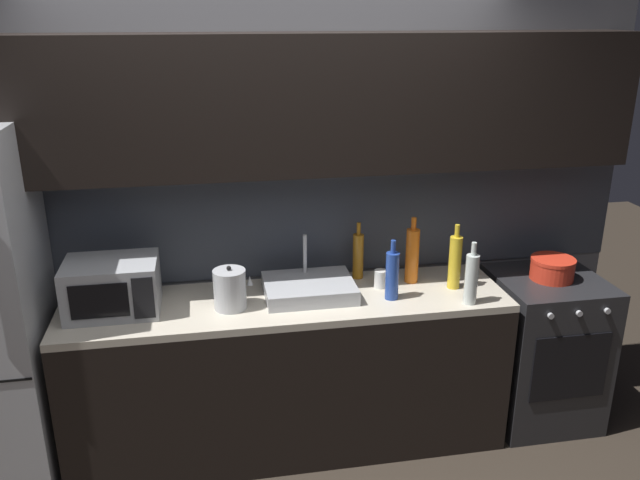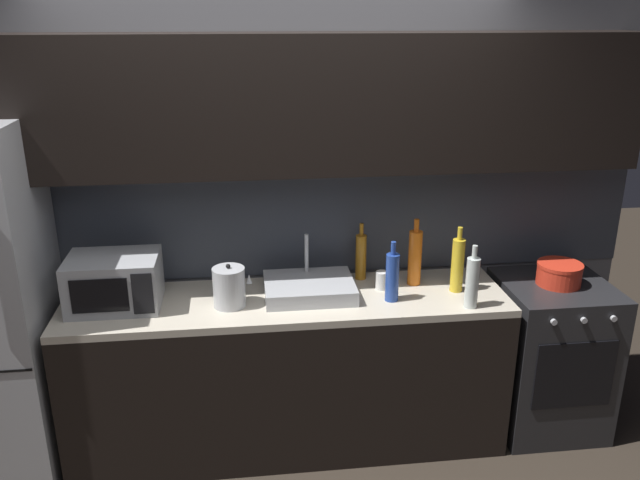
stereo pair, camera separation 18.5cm
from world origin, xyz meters
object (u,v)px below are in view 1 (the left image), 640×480
microwave (112,287)px  wine_bottle_yellow (455,261)px  wine_bottle_clear (471,278)px  cooking_pot (552,269)px  mug_white (380,279)px  kettle (230,289)px  wine_bottle_orange (412,255)px  oven_range (542,348)px  wine_bottle_blue (392,275)px  wine_bottle_amber (358,255)px

microwave → wine_bottle_yellow: 1.82m
wine_bottle_clear → cooking_pot: 0.63m
wine_bottle_clear → mug_white: wine_bottle_clear is taller
wine_bottle_yellow → kettle: bearing=-178.1°
kettle → cooking_pot: (1.83, 0.05, -0.04)m
wine_bottle_yellow → mug_white: 0.42m
wine_bottle_yellow → wine_bottle_orange: bearing=149.3°
microwave → cooking_pot: 2.42m
oven_range → wine_bottle_yellow: size_ratio=2.45×
kettle → wine_bottle_blue: wine_bottle_blue is taller
kettle → wine_bottle_yellow: (1.23, 0.04, 0.05)m
wine_bottle_blue → kettle: bearing=177.6°
mug_white → wine_bottle_yellow: bearing=-11.1°
wine_bottle_blue → mug_white: (-0.02, 0.15, -0.09)m
oven_range → mug_white: 1.12m
kettle → wine_bottle_orange: wine_bottle_orange is taller
wine_bottle_orange → wine_bottle_amber: (-0.28, 0.11, -0.02)m
oven_range → mug_white: mug_white is taller
wine_bottle_yellow → wine_bottle_blue: 0.39m
microwave → wine_bottle_amber: (1.33, 0.20, 0.00)m
wine_bottle_amber → wine_bottle_clear: bearing=-41.5°
oven_range → wine_bottle_amber: wine_bottle_amber is taller
wine_bottle_amber → wine_bottle_clear: size_ratio=0.98×
wine_bottle_clear → wine_bottle_blue: wine_bottle_clear is taller
wine_bottle_orange → wine_bottle_blue: wine_bottle_orange is taller
wine_bottle_blue → cooking_pot: (0.98, 0.09, -0.07)m
wine_bottle_amber → wine_bottle_yellow: wine_bottle_yellow is taller
wine_bottle_yellow → wine_bottle_clear: bearing=-87.4°
kettle → cooking_pot: 1.83m
microwave → wine_bottle_yellow: wine_bottle_yellow is taller
oven_range → kettle: bearing=-178.3°
kettle → wine_bottle_yellow: wine_bottle_yellow is taller
wine_bottle_clear → microwave: bearing=172.5°
kettle → wine_bottle_orange: (1.02, 0.16, 0.06)m
wine_bottle_yellow → microwave: bearing=179.0°
kettle → mug_white: kettle is taller
microwave → mug_white: 1.42m
microwave → wine_bottle_orange: 1.61m
kettle → wine_bottle_amber: bearing=20.3°
wine_bottle_yellow → wine_bottle_amber: bearing=154.4°
oven_range → mug_white: (-1.00, 0.06, 0.50)m
wine_bottle_blue → cooking_pot: bearing=5.3°
microwave → wine_bottle_yellow: (1.82, -0.03, 0.02)m
mug_white → kettle: bearing=-171.9°
wine_bottle_blue → wine_bottle_yellow: bearing=11.5°
wine_bottle_amber → microwave: bearing=-171.4°
microwave → wine_bottle_blue: size_ratio=1.40×
wine_bottle_clear → kettle: bearing=172.3°
kettle → oven_range: bearing=1.7°
oven_range → wine_bottle_orange: bearing=172.3°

